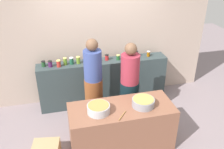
# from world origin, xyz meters

# --- Properties ---
(ground) EXTENTS (12.00, 12.00, 0.00)m
(ground) POSITION_xyz_m (0.00, 0.00, 0.00)
(ground) COLOR gray
(storefront_wall) EXTENTS (4.80, 0.12, 3.00)m
(storefront_wall) POSITION_xyz_m (0.00, 1.45, 1.50)
(storefront_wall) COLOR #B6A090
(storefront_wall) RESTS_ON ground
(display_shelf) EXTENTS (2.70, 0.36, 0.98)m
(display_shelf) POSITION_xyz_m (0.00, 1.10, 0.49)
(display_shelf) COLOR #324041
(display_shelf) RESTS_ON ground
(prep_table) EXTENTS (1.70, 0.70, 0.79)m
(prep_table) POSITION_xyz_m (0.00, -0.30, 0.39)
(prep_table) COLOR brown
(prep_table) RESTS_ON ground
(preserve_jar_0) EXTENTS (0.08, 0.08, 0.11)m
(preserve_jar_0) POSITION_xyz_m (-1.19, 1.12, 1.04)
(preserve_jar_0) COLOR #204924
(preserve_jar_0) RESTS_ON display_shelf
(preserve_jar_1) EXTENTS (0.08, 0.08, 0.12)m
(preserve_jar_1) POSITION_xyz_m (-1.06, 1.08, 1.05)
(preserve_jar_1) COLOR #4C1E4E
(preserve_jar_1) RESTS_ON display_shelf
(preserve_jar_2) EXTENTS (0.08, 0.08, 0.14)m
(preserve_jar_2) POSITION_xyz_m (-0.90, 1.04, 1.05)
(preserve_jar_2) COLOR #B12F26
(preserve_jar_2) RESTS_ON display_shelf
(preserve_jar_3) EXTENTS (0.07, 0.07, 0.15)m
(preserve_jar_3) POSITION_xyz_m (-0.77, 1.10, 1.06)
(preserve_jar_3) COLOR olive
(preserve_jar_3) RESTS_ON display_shelf
(preserve_jar_4) EXTENTS (0.08, 0.08, 0.14)m
(preserve_jar_4) POSITION_xyz_m (-0.64, 1.10, 1.05)
(preserve_jar_4) COLOR #1F583B
(preserve_jar_4) RESTS_ON display_shelf
(preserve_jar_5) EXTENTS (0.08, 0.08, 0.15)m
(preserve_jar_5) POSITION_xyz_m (-0.51, 1.10, 1.06)
(preserve_jar_5) COLOR olive
(preserve_jar_5) RESTS_ON display_shelf
(preserve_jar_6) EXTENTS (0.09, 0.09, 0.11)m
(preserve_jar_6) POSITION_xyz_m (-0.33, 1.15, 1.04)
(preserve_jar_6) COLOR #AA3318
(preserve_jar_6) RESTS_ON display_shelf
(preserve_jar_7) EXTENTS (0.08, 0.08, 0.13)m
(preserve_jar_7) POSITION_xyz_m (-0.16, 1.06, 1.05)
(preserve_jar_7) COLOR gold
(preserve_jar_7) RESTS_ON display_shelf
(preserve_jar_8) EXTENTS (0.08, 0.08, 0.12)m
(preserve_jar_8) POSITION_xyz_m (0.08, 1.12, 1.05)
(preserve_jar_8) COLOR #AD2425
(preserve_jar_8) RESTS_ON display_shelf
(preserve_jar_9) EXTENTS (0.07, 0.07, 0.11)m
(preserve_jar_9) POSITION_xyz_m (0.31, 1.09, 1.04)
(preserve_jar_9) COLOR #205727
(preserve_jar_9) RESTS_ON display_shelf
(preserve_jar_10) EXTENTS (0.08, 0.08, 0.11)m
(preserve_jar_10) POSITION_xyz_m (0.44, 1.12, 1.04)
(preserve_jar_10) COLOR red
(preserve_jar_10) RESTS_ON display_shelf
(preserve_jar_11) EXTENTS (0.09, 0.09, 0.13)m
(preserve_jar_11) POSITION_xyz_m (0.72, 1.14, 1.05)
(preserve_jar_11) COLOR maroon
(preserve_jar_11) RESTS_ON display_shelf
(preserve_jar_12) EXTENTS (0.07, 0.07, 0.12)m
(preserve_jar_12) POSITION_xyz_m (0.98, 1.10, 1.04)
(preserve_jar_12) COLOR #854C0B
(preserve_jar_12) RESTS_ON display_shelf
(cooking_pot_left) EXTENTS (0.35, 0.35, 0.14)m
(cooking_pot_left) POSITION_xyz_m (-0.38, -0.34, 0.86)
(cooking_pot_left) COLOR #B7B7BC
(cooking_pot_left) RESTS_ON prep_table
(cooking_pot_center) EXTENTS (0.36, 0.36, 0.13)m
(cooking_pot_center) POSITION_xyz_m (0.35, -0.34, 0.85)
(cooking_pot_center) COLOR gray
(cooking_pot_center) RESTS_ON prep_table
(wooden_spoon) EXTENTS (0.17, 0.20, 0.02)m
(wooden_spoon) POSITION_xyz_m (-0.05, -0.52, 0.80)
(wooden_spoon) COLOR #9E703D
(wooden_spoon) RESTS_ON prep_table
(cook_with_tongs) EXTENTS (0.34, 0.34, 1.69)m
(cook_with_tongs) POSITION_xyz_m (-0.32, 0.50, 0.77)
(cook_with_tongs) COLOR brown
(cook_with_tongs) RESTS_ON ground
(cook_in_cap) EXTENTS (0.35, 0.35, 1.64)m
(cook_in_cap) POSITION_xyz_m (0.32, 0.30, 0.74)
(cook_in_cap) COLOR black
(cook_in_cap) RESTS_ON ground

